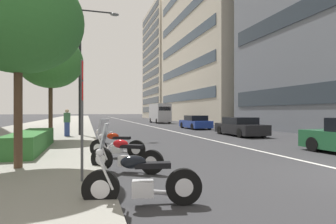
{
  "coord_description": "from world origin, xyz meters",
  "views": [
    {
      "loc": [
        -5.02,
        7.12,
        1.69
      ],
      "look_at": [
        11.09,
        2.33,
        1.68
      ],
      "focal_mm": 29.2,
      "sensor_mm": 36.0,
      "label": 1
    }
  ],
  "objects_px": {
    "motorcycle_second_in_row": "(125,156)",
    "parking_sign_by_curb": "(82,105)",
    "street_tree_far_plaza": "(51,62)",
    "motorcycle_mid_row": "(141,181)",
    "car_following_behind": "(195,123)",
    "street_lamp_with_banners": "(86,59)",
    "car_approaching_light": "(240,127)",
    "delivery_van_ahead": "(160,113)",
    "pedestrian_on_plaza": "(67,122)",
    "street_tree_mid_sidewalk": "(18,19)",
    "motorcycle_by_sign_pole": "(117,146)"
  },
  "relations": [
    {
      "from": "motorcycle_mid_row",
      "to": "street_lamp_with_banners",
      "type": "bearing_deg",
      "value": -73.94
    },
    {
      "from": "street_tree_mid_sidewalk",
      "to": "motorcycle_mid_row",
      "type": "bearing_deg",
      "value": -142.26
    },
    {
      "from": "motorcycle_second_in_row",
      "to": "delivery_van_ahead",
      "type": "bearing_deg",
      "value": -71.3
    },
    {
      "from": "car_approaching_light",
      "to": "car_following_behind",
      "type": "relative_size",
      "value": 1.06
    },
    {
      "from": "motorcycle_second_in_row",
      "to": "parking_sign_by_curb",
      "type": "relative_size",
      "value": 0.7
    },
    {
      "from": "car_approaching_light",
      "to": "street_tree_mid_sidewalk",
      "type": "bearing_deg",
      "value": 127.3
    },
    {
      "from": "car_approaching_light",
      "to": "street_lamp_with_banners",
      "type": "bearing_deg",
      "value": 81.23
    },
    {
      "from": "motorcycle_mid_row",
      "to": "motorcycle_second_in_row",
      "type": "relative_size",
      "value": 1.13
    },
    {
      "from": "street_tree_mid_sidewalk",
      "to": "motorcycle_by_sign_pole",
      "type": "bearing_deg",
      "value": -57.83
    },
    {
      "from": "motorcycle_by_sign_pole",
      "to": "street_tree_mid_sidewalk",
      "type": "distance_m",
      "value": 5.09
    },
    {
      "from": "motorcycle_mid_row",
      "to": "street_lamp_with_banners",
      "type": "height_order",
      "value": "street_lamp_with_banners"
    },
    {
      "from": "motorcycle_second_in_row",
      "to": "street_tree_far_plaza",
      "type": "relative_size",
      "value": 0.32
    },
    {
      "from": "street_tree_mid_sidewalk",
      "to": "pedestrian_on_plaza",
      "type": "distance_m",
      "value": 10.57
    },
    {
      "from": "motorcycle_by_sign_pole",
      "to": "car_approaching_light",
      "type": "distance_m",
      "value": 11.71
    },
    {
      "from": "street_tree_far_plaza",
      "to": "motorcycle_by_sign_pole",
      "type": "bearing_deg",
      "value": -154.68
    },
    {
      "from": "street_tree_far_plaza",
      "to": "pedestrian_on_plaza",
      "type": "distance_m",
      "value": 4.05
    },
    {
      "from": "motorcycle_second_in_row",
      "to": "street_tree_mid_sidewalk",
      "type": "bearing_deg",
      "value": 21.06
    },
    {
      "from": "delivery_van_ahead",
      "to": "street_tree_far_plaza",
      "type": "distance_m",
      "value": 26.57
    },
    {
      "from": "motorcycle_second_in_row",
      "to": "street_lamp_with_banners",
      "type": "height_order",
      "value": "street_lamp_with_banners"
    },
    {
      "from": "pedestrian_on_plaza",
      "to": "street_lamp_with_banners",
      "type": "bearing_deg",
      "value": 115.06
    },
    {
      "from": "motorcycle_mid_row",
      "to": "car_approaching_light",
      "type": "relative_size",
      "value": 0.46
    },
    {
      "from": "street_lamp_with_banners",
      "to": "street_tree_far_plaza",
      "type": "xyz_separation_m",
      "value": [
        -2.59,
        1.88,
        -0.71
      ]
    },
    {
      "from": "car_following_behind",
      "to": "pedestrian_on_plaza",
      "type": "relative_size",
      "value": 2.55
    },
    {
      "from": "street_tree_mid_sidewalk",
      "to": "parking_sign_by_curb",
      "type": "bearing_deg",
      "value": -139.67
    },
    {
      "from": "delivery_van_ahead",
      "to": "pedestrian_on_plaza",
      "type": "xyz_separation_m",
      "value": [
        -21.35,
        11.75,
        -0.52
      ]
    },
    {
      "from": "delivery_van_ahead",
      "to": "motorcycle_second_in_row",
      "type": "bearing_deg",
      "value": 161.86
    },
    {
      "from": "motorcycle_by_sign_pole",
      "to": "motorcycle_mid_row",
      "type": "bearing_deg",
      "value": 118.15
    },
    {
      "from": "car_following_behind",
      "to": "street_lamp_with_banners",
      "type": "distance_m",
      "value": 12.93
    },
    {
      "from": "street_tree_mid_sidewalk",
      "to": "street_tree_far_plaza",
      "type": "distance_m",
      "value": 8.14
    },
    {
      "from": "motorcycle_mid_row",
      "to": "street_tree_far_plaza",
      "type": "distance_m",
      "value": 12.68
    },
    {
      "from": "street_lamp_with_banners",
      "to": "motorcycle_mid_row",
      "type": "bearing_deg",
      "value": -176.02
    },
    {
      "from": "car_approaching_light",
      "to": "parking_sign_by_curb",
      "type": "distance_m",
      "value": 15.14
    },
    {
      "from": "delivery_van_ahead",
      "to": "car_approaching_light",
      "type": "bearing_deg",
      "value": 178.17
    },
    {
      "from": "motorcycle_second_in_row",
      "to": "motorcycle_by_sign_pole",
      "type": "xyz_separation_m",
      "value": [
        2.51,
        -0.03,
        -0.02
      ]
    },
    {
      "from": "motorcycle_by_sign_pole",
      "to": "street_tree_far_plaza",
      "type": "relative_size",
      "value": 0.33
    },
    {
      "from": "car_following_behind",
      "to": "motorcycle_mid_row",
      "type": "bearing_deg",
      "value": 154.88
    },
    {
      "from": "car_following_behind",
      "to": "car_approaching_light",
      "type": "bearing_deg",
      "value": -179.56
    },
    {
      "from": "pedestrian_on_plaza",
      "to": "car_following_behind",
      "type": "bearing_deg",
      "value": 115.26
    },
    {
      "from": "car_following_behind",
      "to": "delivery_van_ahead",
      "type": "bearing_deg",
      "value": -1.08
    },
    {
      "from": "car_approaching_light",
      "to": "delivery_van_ahead",
      "type": "height_order",
      "value": "delivery_van_ahead"
    },
    {
      "from": "car_approaching_light",
      "to": "street_lamp_with_banners",
      "type": "height_order",
      "value": "street_lamp_with_banners"
    },
    {
      "from": "street_lamp_with_banners",
      "to": "pedestrian_on_plaza",
      "type": "relative_size",
      "value": 4.91
    },
    {
      "from": "street_lamp_with_banners",
      "to": "street_tree_mid_sidewalk",
      "type": "height_order",
      "value": "street_lamp_with_banners"
    },
    {
      "from": "parking_sign_by_curb",
      "to": "motorcycle_mid_row",
      "type": "bearing_deg",
      "value": -146.01
    },
    {
      "from": "motorcycle_second_in_row",
      "to": "parking_sign_by_curb",
      "type": "bearing_deg",
      "value": 84.84
    },
    {
      "from": "motorcycle_by_sign_pole",
      "to": "street_lamp_with_banners",
      "type": "bearing_deg",
      "value": -53.4
    },
    {
      "from": "motorcycle_mid_row",
      "to": "street_tree_far_plaza",
      "type": "height_order",
      "value": "street_tree_far_plaza"
    },
    {
      "from": "motorcycle_mid_row",
      "to": "street_tree_far_plaza",
      "type": "xyz_separation_m",
      "value": [
        11.66,
        2.87,
        4.06
      ]
    },
    {
      "from": "street_lamp_with_banners",
      "to": "street_tree_mid_sidewalk",
      "type": "relative_size",
      "value": 1.51
    },
    {
      "from": "street_lamp_with_banners",
      "to": "delivery_van_ahead",
      "type": "bearing_deg",
      "value": -27.15
    }
  ]
}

